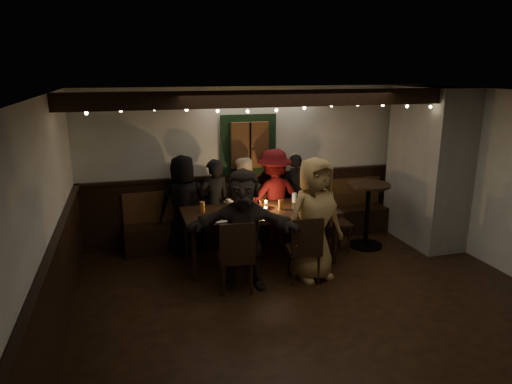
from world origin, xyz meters
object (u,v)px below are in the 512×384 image
object	(u,v)px
high_top	(368,207)
person_d	(274,197)
chair_near_left	(236,253)
person_e	(296,197)
chair_near_right	(305,246)
person_g	(314,219)
person_b	(214,204)
chair_end	(329,218)
person_f	(243,229)
dining_table	(259,214)
person_a	(184,205)
person_c	(242,202)

from	to	relation	value
high_top	person_d	distance (m)	1.55
chair_near_left	person_e	world-z (taller)	person_e
chair_near_right	person_g	xyz separation A→B (m)	(0.17, 0.12, 0.33)
person_g	person_b	bearing A→B (deg)	114.46
chair_end	person_e	size ratio (longest dim) A/B	0.67
chair_near_left	person_g	xyz separation A→B (m)	(1.14, 0.15, 0.30)
person_b	person_f	size ratio (longest dim) A/B	0.91
chair_near_right	person_g	world-z (taller)	person_g
dining_table	chair_near_right	xyz separation A→B (m)	(0.39, -0.89, -0.21)
chair_near_left	chair_end	xyz separation A→B (m)	(1.78, 1.01, -0.00)
dining_table	person_a	bearing A→B (deg)	147.45
person_c	person_d	size ratio (longest dim) A/B	0.92
person_b	person_f	distance (m)	1.49
dining_table	high_top	size ratio (longest dim) A/B	2.13
chair_end	person_f	bearing A→B (deg)	-152.66
person_b	person_a	bearing A→B (deg)	-7.45
chair_near_right	person_c	bearing A→B (deg)	106.49
person_b	chair_near_left	bearing A→B (deg)	74.61
person_f	person_d	bearing A→B (deg)	74.60
dining_table	person_e	bearing A→B (deg)	41.44
chair_near_right	person_g	distance (m)	0.39
high_top	chair_end	bearing A→B (deg)	-179.84
person_d	dining_table	bearing A→B (deg)	48.06
person_d	person_g	size ratio (longest dim) A/B	0.93
person_e	chair_end	bearing A→B (deg)	114.19
chair_near_left	person_a	bearing A→B (deg)	106.49
chair_end	high_top	size ratio (longest dim) A/B	0.93
person_a	person_d	bearing A→B (deg)	178.18
chair_end	chair_near_right	bearing A→B (deg)	-129.49
dining_table	person_g	distance (m)	0.95
person_c	chair_near_right	bearing A→B (deg)	81.64
person_f	chair_end	bearing A→B (deg)	44.10
person_b	person_g	size ratio (longest dim) A/B	0.86
dining_table	chair_near_right	size ratio (longest dim) A/B	2.39
dining_table	person_e	world-z (taller)	person_e
chair_near_left	person_d	xyz separation A→B (m)	(1.03, 1.58, 0.24)
chair_near_right	chair_end	bearing A→B (deg)	50.51
person_e	person_f	distance (m)	2.03
chair_near_right	person_c	world-z (taller)	person_c
person_e	person_g	xyz separation A→B (m)	(-0.32, -1.54, 0.13)
high_top	person_d	world-z (taller)	person_d
chair_near_left	person_f	distance (m)	0.33
high_top	person_e	world-z (taller)	person_e
person_c	person_g	distance (m)	1.63
person_b	person_e	world-z (taller)	person_b
person_d	person_g	world-z (taller)	person_g
high_top	dining_table	bearing A→B (deg)	-176.99
person_a	person_f	bearing A→B (deg)	111.25
person_b	person_c	xyz separation A→B (m)	(0.46, -0.00, -0.00)
person_e	person_f	world-z (taller)	person_f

